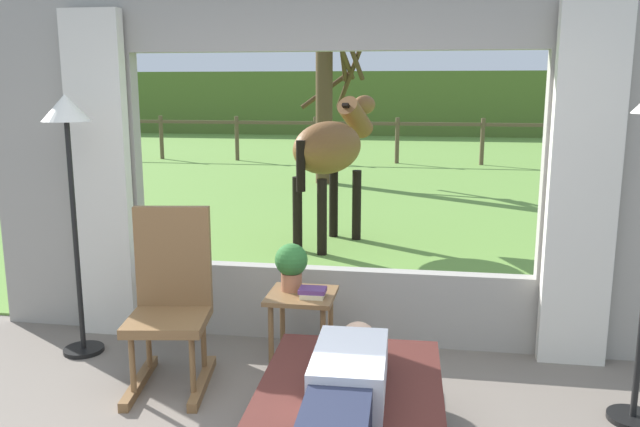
{
  "coord_description": "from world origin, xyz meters",
  "views": [
    {
      "loc": [
        0.66,
        -2.26,
        1.87
      ],
      "look_at": [
        0.0,
        1.8,
        1.05
      ],
      "focal_mm": 36.16,
      "sensor_mm": 36.0,
      "label": 1
    }
  ],
  "objects_px": {
    "book_stack": "(313,293)",
    "pasture_tree": "(327,106)",
    "rocking_chair": "(171,299)",
    "horse": "(332,148)",
    "reclining_person": "(345,393)",
    "floor_lamp_left": "(68,147)",
    "side_table": "(302,307)",
    "potted_plant": "(291,264)"
  },
  "relations": [
    {
      "from": "potted_plant",
      "to": "reclining_person",
      "type": "bearing_deg",
      "value": -69.22
    },
    {
      "from": "reclining_person",
      "to": "rocking_chair",
      "type": "height_order",
      "value": "rocking_chair"
    },
    {
      "from": "side_table",
      "to": "book_stack",
      "type": "bearing_deg",
      "value": -35.72
    },
    {
      "from": "floor_lamp_left",
      "to": "side_table",
      "type": "bearing_deg",
      "value": -0.05
    },
    {
      "from": "side_table",
      "to": "book_stack",
      "type": "distance_m",
      "value": 0.16
    },
    {
      "from": "reclining_person",
      "to": "floor_lamp_left",
      "type": "relative_size",
      "value": 0.79
    },
    {
      "from": "horse",
      "to": "pasture_tree",
      "type": "xyz_separation_m",
      "value": [
        -0.78,
        4.82,
        0.34
      ]
    },
    {
      "from": "floor_lamp_left",
      "to": "pasture_tree",
      "type": "height_order",
      "value": "pasture_tree"
    },
    {
      "from": "reclining_person",
      "to": "potted_plant",
      "type": "bearing_deg",
      "value": 109.31
    },
    {
      "from": "reclining_person",
      "to": "pasture_tree",
      "type": "height_order",
      "value": "pasture_tree"
    },
    {
      "from": "pasture_tree",
      "to": "book_stack",
      "type": "bearing_deg",
      "value": -82.03
    },
    {
      "from": "side_table",
      "to": "reclining_person",
      "type": "bearing_deg",
      "value": -71.37
    },
    {
      "from": "rocking_chair",
      "to": "book_stack",
      "type": "relative_size",
      "value": 6.44
    },
    {
      "from": "side_table",
      "to": "floor_lamp_left",
      "type": "relative_size",
      "value": 0.29
    },
    {
      "from": "potted_plant",
      "to": "floor_lamp_left",
      "type": "bearing_deg",
      "value": -177.77
    },
    {
      "from": "horse",
      "to": "reclining_person",
      "type": "bearing_deg",
      "value": -60.13
    },
    {
      "from": "pasture_tree",
      "to": "side_table",
      "type": "bearing_deg",
      "value": -82.55
    },
    {
      "from": "side_table",
      "to": "horse",
      "type": "xyz_separation_m",
      "value": [
        -0.29,
        3.4,
        0.73
      ]
    },
    {
      "from": "book_stack",
      "to": "pasture_tree",
      "type": "xyz_separation_m",
      "value": [
        -1.16,
        8.28,
        0.95
      ]
    },
    {
      "from": "rocking_chair",
      "to": "pasture_tree",
      "type": "distance_m",
      "value": 8.59
    },
    {
      "from": "reclining_person",
      "to": "rocking_chair",
      "type": "bearing_deg",
      "value": 138.63
    },
    {
      "from": "potted_plant",
      "to": "horse",
      "type": "xyz_separation_m",
      "value": [
        -0.21,
        3.34,
        0.45
      ]
    },
    {
      "from": "potted_plant",
      "to": "pasture_tree",
      "type": "bearing_deg",
      "value": 96.95
    },
    {
      "from": "reclining_person",
      "to": "horse",
      "type": "height_order",
      "value": "horse"
    },
    {
      "from": "side_table",
      "to": "potted_plant",
      "type": "relative_size",
      "value": 1.63
    },
    {
      "from": "floor_lamp_left",
      "to": "pasture_tree",
      "type": "xyz_separation_m",
      "value": [
        0.51,
        8.22,
        0.03
      ]
    },
    {
      "from": "rocking_chair",
      "to": "floor_lamp_left",
      "type": "height_order",
      "value": "floor_lamp_left"
    },
    {
      "from": "potted_plant",
      "to": "book_stack",
      "type": "relative_size",
      "value": 1.84
    },
    {
      "from": "rocking_chair",
      "to": "book_stack",
      "type": "bearing_deg",
      "value": 7.76
    },
    {
      "from": "rocking_chair",
      "to": "book_stack",
      "type": "distance_m",
      "value": 0.9
    },
    {
      "from": "reclining_person",
      "to": "floor_lamp_left",
      "type": "distance_m",
      "value": 2.62
    },
    {
      "from": "floor_lamp_left",
      "to": "potted_plant",
      "type": "bearing_deg",
      "value": 2.23
    },
    {
      "from": "book_stack",
      "to": "horse",
      "type": "xyz_separation_m",
      "value": [
        -0.37,
        3.46,
        0.6
      ]
    },
    {
      "from": "rocking_chair",
      "to": "side_table",
      "type": "relative_size",
      "value": 2.15
    },
    {
      "from": "rocking_chair",
      "to": "horse",
      "type": "height_order",
      "value": "horse"
    },
    {
      "from": "side_table",
      "to": "rocking_chair",
      "type": "bearing_deg",
      "value": -157.75
    },
    {
      "from": "side_table",
      "to": "pasture_tree",
      "type": "bearing_deg",
      "value": 97.45
    },
    {
      "from": "floor_lamp_left",
      "to": "horse",
      "type": "distance_m",
      "value": 3.65
    },
    {
      "from": "side_table",
      "to": "floor_lamp_left",
      "type": "height_order",
      "value": "floor_lamp_left"
    },
    {
      "from": "horse",
      "to": "pasture_tree",
      "type": "distance_m",
      "value": 4.9
    },
    {
      "from": "book_stack",
      "to": "potted_plant",
      "type": "bearing_deg",
      "value": 143.72
    },
    {
      "from": "potted_plant",
      "to": "floor_lamp_left",
      "type": "xyz_separation_m",
      "value": [
        -1.51,
        -0.06,
        0.76
      ]
    }
  ]
}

